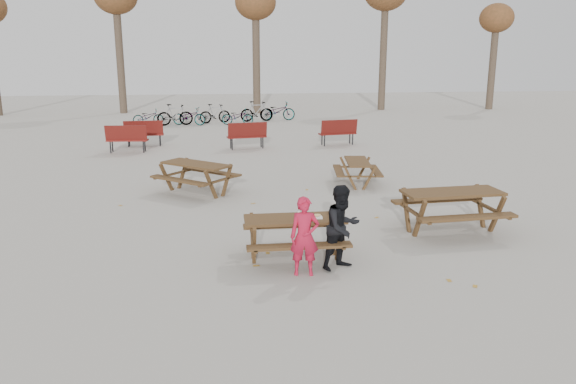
{
  "coord_description": "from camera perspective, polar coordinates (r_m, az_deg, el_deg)",
  "views": [
    {
      "loc": [
        -1.29,
        -9.51,
        3.68
      ],
      "look_at": [
        0.0,
        1.0,
        1.0
      ],
      "focal_mm": 35.0,
      "sensor_mm": 36.0,
      "label": 1
    }
  ],
  "objects": [
    {
      "name": "bicycle_row",
      "position": [
        29.5,
        -6.85,
        7.88
      ],
      "size": [
        8.46,
        2.34,
        1.07
      ],
      "color": "black",
      "rests_on": "ground"
    },
    {
      "name": "main_picnic_table",
      "position": [
        10.08,
        0.69,
        -3.66
      ],
      "size": [
        1.8,
        1.45,
        0.78
      ],
      "color": "#3D2816",
      "rests_on": "ground"
    },
    {
      "name": "adult",
      "position": [
        9.65,
        5.55,
        -3.6
      ],
      "size": [
        0.9,
        0.85,
        1.48
      ],
      "primitive_type": "imported",
      "rotation": [
        0.0,
        0.0,
        0.52
      ],
      "color": "black",
      "rests_on": "ground"
    },
    {
      "name": "picnic_table_far",
      "position": [
        15.93,
        7.04,
        1.98
      ],
      "size": [
        1.45,
        1.71,
        0.67
      ],
      "primitive_type": null,
      "rotation": [
        0.0,
        0.0,
        1.44
      ],
      "color": "#3D2816",
      "rests_on": "ground"
    },
    {
      "name": "park_bench_row",
      "position": [
        21.97,
        -7.38,
        5.81
      ],
      "size": [
        9.67,
        1.92,
        1.03
      ],
      "color": "maroon",
      "rests_on": "ground"
    },
    {
      "name": "picnic_table_north",
      "position": [
        14.98,
        -9.3,
        1.39
      ],
      "size": [
        2.41,
        2.37,
        0.81
      ],
      "primitive_type": null,
      "rotation": [
        0.0,
        0.0,
        -0.71
      ],
      "color": "#3D2816",
      "rests_on": "ground"
    },
    {
      "name": "fallen_leaves",
      "position": [
        12.68,
        1.42,
        -2.65
      ],
      "size": [
        11.0,
        11.0,
        0.01
      ],
      "primitive_type": null,
      "color": "#AD7D29",
      "rests_on": "ground"
    },
    {
      "name": "soda_bottle",
      "position": [
        9.9,
        1.14,
        -2.42
      ],
      "size": [
        0.07,
        0.07,
        0.17
      ],
      "color": "silver",
      "rests_on": "main_picnic_table"
    },
    {
      "name": "bread_roll",
      "position": [
        9.98,
        2.98,
        -2.37
      ],
      "size": [
        0.14,
        0.06,
        0.05
      ],
      "primitive_type": "ellipsoid",
      "color": "tan",
      "rests_on": "food_tray"
    },
    {
      "name": "child",
      "position": [
        9.36,
        1.69,
        -4.54
      ],
      "size": [
        0.52,
        0.38,
        1.34
      ],
      "primitive_type": "imported",
      "rotation": [
        0.0,
        0.0,
        -0.12
      ],
      "color": "#B41633",
      "rests_on": "ground"
    },
    {
      "name": "picnic_table_east",
      "position": [
        12.11,
        16.24,
        -1.91
      ],
      "size": [
        2.14,
        1.77,
        0.87
      ],
      "primitive_type": null,
      "rotation": [
        0.0,
        0.0,
        0.07
      ],
      "color": "#3D2816",
      "rests_on": "ground"
    },
    {
      "name": "ground",
      "position": [
        10.27,
        0.68,
        -6.78
      ],
      "size": [
        80.0,
        80.0,
        0.0
      ],
      "primitive_type": "plane",
      "color": "gray",
      "rests_on": "ground"
    },
    {
      "name": "food_tray",
      "position": [
        10.0,
        2.98,
        -2.6
      ],
      "size": [
        0.18,
        0.11,
        0.03
      ],
      "primitive_type": "cube",
      "color": "white",
      "rests_on": "main_picnic_table"
    },
    {
      "name": "tree_row",
      "position": [
        34.82,
        -3.56,
        18.31
      ],
      "size": [
        32.17,
        3.52,
        8.26
      ],
      "color": "#382B21",
      "rests_on": "ground"
    }
  ]
}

